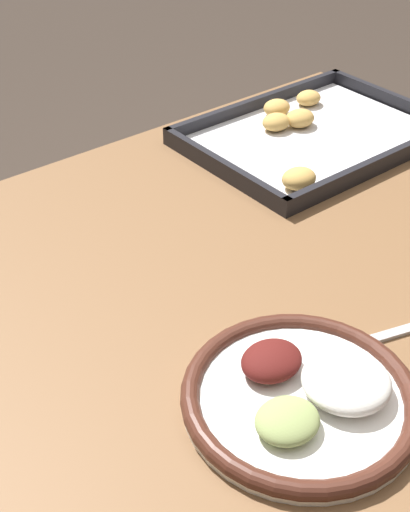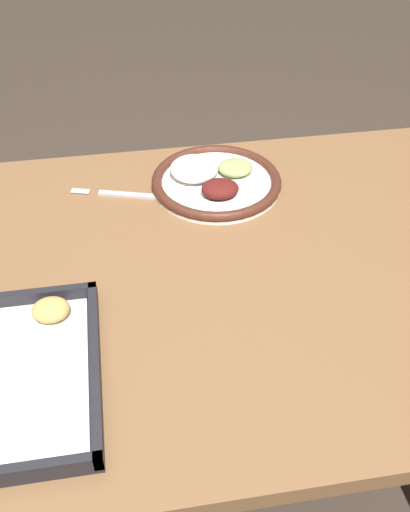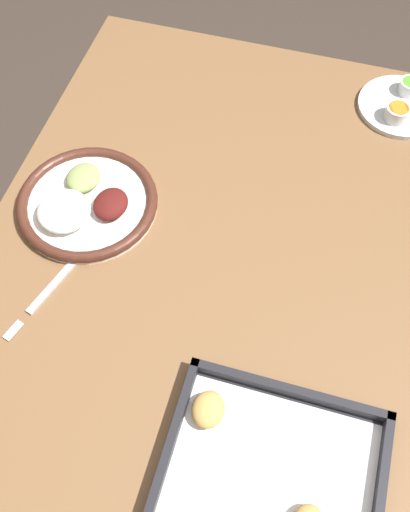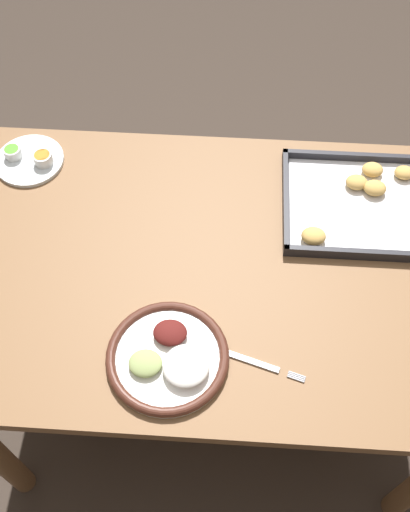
% 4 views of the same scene
% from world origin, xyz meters
% --- Properties ---
extents(ground_plane, '(8.00, 8.00, 0.00)m').
position_xyz_m(ground_plane, '(0.00, 0.00, 0.00)').
color(ground_plane, '#382D26').
extents(dining_table, '(1.17, 0.77, 0.73)m').
position_xyz_m(dining_table, '(0.00, 0.00, 0.61)').
color(dining_table, brown).
rests_on(dining_table, ground_plane).
extents(dinner_plate, '(0.25, 0.25, 0.04)m').
position_xyz_m(dinner_plate, '(-0.08, -0.23, 0.74)').
color(dinner_plate, white).
rests_on(dinner_plate, dining_table).
extents(fork, '(0.22, 0.08, 0.00)m').
position_xyz_m(fork, '(0.07, -0.22, 0.73)').
color(fork, '#B2B2B7').
rests_on(fork, dining_table).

